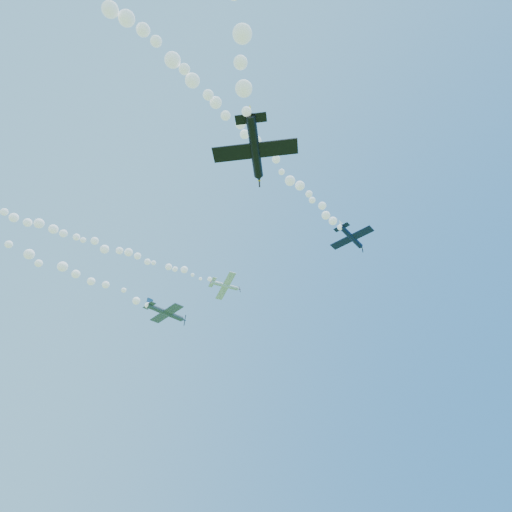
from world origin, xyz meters
TOP-DOWN VIEW (x-y plane):
  - plane_white at (9.34, 15.06)m, footprint 7.00×7.07m
  - smoke_trail_white at (-26.09, 18.81)m, footprint 66.73×9.34m
  - plane_navy at (17.88, -11.89)m, footprint 7.38×7.83m
  - smoke_trail_navy at (-17.91, -20.65)m, footprint 67.38×18.53m
  - plane_grey at (-3.38, 11.97)m, footprint 7.76×8.18m
  - plane_black at (-12.07, -26.29)m, footprint 6.92×6.78m

SIDE VIEW (x-z plane):
  - plane_black at x=-12.07m, z-range 34.37..36.81m
  - plane_grey at x=-3.38m, z-range 41.33..43.52m
  - smoke_trail_navy at x=-17.91m, z-range 51.10..54.00m
  - plane_navy at x=17.88m, z-range 51.58..53.92m
  - smoke_trail_white at x=-26.09m, z-range 54.01..56.97m
  - plane_white at x=9.34m, z-range 54.57..57.05m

